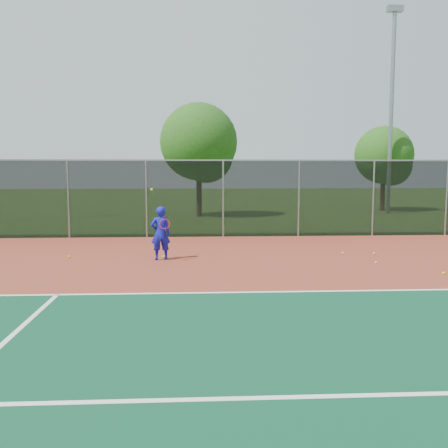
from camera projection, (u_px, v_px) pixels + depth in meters
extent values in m
cube|color=brown|center=(399.00, 304.00, 9.97)|extent=(30.00, 20.00, 0.02)
cube|color=black|center=(299.00, 198.00, 19.73)|extent=(30.00, 0.04, 3.00)
cube|color=gray|center=(299.00, 160.00, 19.56)|extent=(30.00, 0.06, 0.06)
imported|color=#1217AA|center=(160.00, 233.00, 14.65)|extent=(0.65, 0.50, 1.58)
cylinder|color=black|center=(165.00, 234.00, 14.41)|extent=(0.03, 0.15, 0.27)
torus|color=#A51414|center=(165.00, 224.00, 14.28)|extent=(0.30, 0.13, 0.29)
sphere|color=yellow|center=(152.00, 189.00, 14.60)|extent=(0.07, 0.07, 0.07)
sphere|color=yellow|center=(376.00, 263.00, 14.08)|extent=(0.07, 0.07, 0.07)
sphere|color=yellow|center=(374.00, 253.00, 15.60)|extent=(0.07, 0.07, 0.07)
sphere|color=yellow|center=(69.00, 257.00, 15.02)|extent=(0.07, 0.07, 0.07)
sphere|color=yellow|center=(444.00, 273.00, 12.65)|extent=(0.07, 0.07, 0.07)
sphere|color=yellow|center=(164.00, 257.00, 15.04)|extent=(0.07, 0.07, 0.07)
sphere|color=yellow|center=(343.00, 253.00, 15.68)|extent=(0.07, 0.07, 0.07)
cylinder|color=gray|center=(391.00, 115.00, 29.37)|extent=(0.24, 0.24, 11.68)
cube|color=gray|center=(395.00, 9.00, 28.70)|extent=(0.90, 0.40, 0.35)
cylinder|color=#352013|center=(199.00, 195.00, 28.19)|extent=(0.30, 0.30, 2.43)
sphere|color=#1F4D14|center=(199.00, 142.00, 27.86)|extent=(4.33, 4.33, 4.33)
sphere|color=#1F4D14|center=(206.00, 156.00, 27.67)|extent=(2.98, 2.98, 2.98)
cylinder|color=#352013|center=(383.00, 195.00, 31.96)|extent=(0.30, 0.30, 2.07)
sphere|color=#1F4D14|center=(384.00, 155.00, 31.68)|extent=(3.67, 3.67, 3.67)
sphere|color=#1F4D14|center=(392.00, 166.00, 31.48)|extent=(2.53, 2.53, 2.53)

